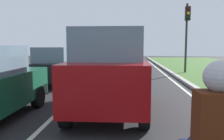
# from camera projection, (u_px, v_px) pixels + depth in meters

# --- Properties ---
(ground_plane) EXTENTS (60.00, 60.00, 0.00)m
(ground_plane) POSITION_uv_depth(u_px,v_px,m) (104.00, 82.00, 11.79)
(ground_plane) COLOR #262628
(lane_line_center) EXTENTS (0.12, 32.00, 0.01)m
(lane_line_center) POSITION_uv_depth(u_px,v_px,m) (90.00, 82.00, 11.84)
(lane_line_center) COLOR silver
(lane_line_center) RESTS_ON ground
(lane_line_right_edge) EXTENTS (0.12, 32.00, 0.01)m
(lane_line_right_edge) POSITION_uv_depth(u_px,v_px,m) (176.00, 83.00, 11.54)
(lane_line_right_edge) COLOR silver
(lane_line_right_edge) RESTS_ON ground
(curb_right) EXTENTS (0.24, 48.00, 0.12)m
(curb_right) POSITION_uv_depth(u_px,v_px,m) (186.00, 82.00, 11.50)
(curb_right) COLOR #9E9B93
(curb_right) RESTS_ON ground
(car_suv_ahead) EXTENTS (2.00, 4.51, 2.28)m
(car_suv_ahead) POSITION_uv_depth(u_px,v_px,m) (110.00, 70.00, 6.61)
(car_suv_ahead) COLOR maroon
(car_suv_ahead) RESTS_ON ground
(car_hatchback_far) EXTENTS (1.79, 3.73, 1.78)m
(car_hatchback_far) POSITION_uv_depth(u_px,v_px,m) (56.00, 66.00, 11.10)
(car_hatchback_far) COLOR black
(car_hatchback_far) RESTS_ON ground
(rider_person) EXTENTS (0.51, 0.41, 1.16)m
(rider_person) POSITION_uv_depth(u_px,v_px,m) (218.00, 124.00, 1.99)
(rider_person) COLOR #4C1E0C
(rider_person) RESTS_ON ground
(traffic_light_near_right) EXTENTS (0.32, 0.50, 4.61)m
(traffic_light_near_right) POSITION_uv_depth(u_px,v_px,m) (187.00, 26.00, 15.27)
(traffic_light_near_right) COLOR #2D2D2D
(traffic_light_near_right) RESTS_ON ground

